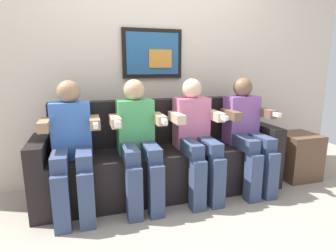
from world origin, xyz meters
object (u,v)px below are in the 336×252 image
(side_table_right, at_px, (297,156))
(person_leftmost, at_px, (72,143))
(person_right_center, at_px, (196,134))
(person_rightmost, at_px, (247,130))
(person_left_center, at_px, (138,138))
(couch, at_px, (163,161))

(side_table_right, bearing_deg, person_leftmost, -178.50)
(person_right_center, xyz_separation_m, person_rightmost, (0.55, 0.00, 0.00))
(person_left_center, height_order, person_right_center, same)
(person_rightmost, relative_size, side_table_right, 2.22)
(person_right_center, bearing_deg, person_leftmost, 180.00)
(person_left_center, bearing_deg, person_leftmost, 179.95)
(person_right_center, distance_m, person_rightmost, 0.55)
(person_left_center, height_order, person_rightmost, same)
(person_rightmost, bearing_deg, side_table_right, 5.01)
(person_leftmost, height_order, person_left_center, same)
(person_leftmost, relative_size, person_rightmost, 1.00)
(couch, relative_size, person_right_center, 2.10)
(person_rightmost, distance_m, side_table_right, 0.78)
(person_left_center, relative_size, person_rightmost, 1.00)
(person_right_center, bearing_deg, person_left_center, -179.95)
(couch, bearing_deg, side_table_right, -4.04)
(person_right_center, height_order, side_table_right, person_right_center)
(person_rightmost, bearing_deg, person_right_center, 180.00)
(couch, xyz_separation_m, person_right_center, (0.27, -0.17, 0.29))
(couch, relative_size, person_left_center, 2.10)
(person_right_center, relative_size, person_rightmost, 1.00)
(couch, distance_m, person_right_center, 0.44)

